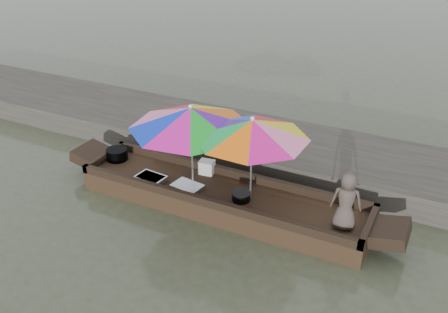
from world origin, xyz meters
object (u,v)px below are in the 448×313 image
at_px(charcoal_grill, 241,196).
at_px(vendor, 346,201).
at_px(tray_scallop, 187,186).
at_px(cooking_pot, 117,154).
at_px(tray_crayfish, 151,179).
at_px(umbrella_stern, 251,159).
at_px(boat_hull, 222,199).
at_px(supply_bag, 207,167).
at_px(umbrella_bow, 192,146).

distance_m(charcoal_grill, vendor, 1.84).
bearing_deg(tray_scallop, cooking_pot, 169.74).
relative_size(tray_crayfish, umbrella_stern, 0.28).
height_order(boat_hull, supply_bag, supply_bag).
distance_m(charcoal_grill, umbrella_bow, 1.25).
relative_size(charcoal_grill, supply_bag, 1.12).
bearing_deg(boat_hull, charcoal_grill, -15.19).
distance_m(boat_hull, vendor, 2.34).
bearing_deg(charcoal_grill, boat_hull, 164.81).
relative_size(boat_hull, charcoal_grill, 16.97).
bearing_deg(supply_bag, tray_scallop, -95.22).
relative_size(boat_hull, vendor, 5.31).
xyz_separation_m(tray_crayfish, supply_bag, (0.80, 0.72, 0.09)).
distance_m(charcoal_grill, umbrella_stern, 0.72).
bearing_deg(supply_bag, vendor, -11.71).
bearing_deg(umbrella_stern, tray_crayfish, -171.99).
height_order(tray_scallop, umbrella_stern, umbrella_stern).
distance_m(boat_hull, umbrella_stern, 1.10).
xyz_separation_m(charcoal_grill, vendor, (1.79, -0.01, 0.43)).
relative_size(cooking_pot, tray_crayfish, 0.78).
distance_m(cooking_pot, charcoal_grill, 2.87).
height_order(boat_hull, vendor, vendor).
bearing_deg(vendor, boat_hull, -12.82).
relative_size(charcoal_grill, umbrella_bow, 0.14).
bearing_deg(supply_bag, charcoal_grill, -30.03).
relative_size(vendor, umbrella_bow, 0.46).
height_order(boat_hull, cooking_pot, cooking_pot).
bearing_deg(tray_scallop, vendor, 1.22).
xyz_separation_m(tray_scallop, charcoal_grill, (1.04, 0.07, 0.04)).
xyz_separation_m(boat_hull, charcoal_grill, (0.44, -0.12, 0.25)).
height_order(vendor, umbrella_stern, umbrella_stern).
xyz_separation_m(tray_scallop, vendor, (2.84, 0.06, 0.47)).
xyz_separation_m(boat_hull, cooking_pot, (-2.42, 0.14, 0.29)).
distance_m(tray_scallop, vendor, 2.88).
distance_m(charcoal_grill, supply_bag, 1.14).
xyz_separation_m(cooking_pot, tray_scallop, (1.82, -0.33, -0.08)).
bearing_deg(supply_bag, cooking_pot, -170.68).
height_order(tray_scallop, vendor, vendor).
height_order(cooking_pot, tray_crayfish, cooking_pot).
xyz_separation_m(boat_hull, supply_bag, (-0.54, 0.45, 0.30)).
relative_size(boat_hull, tray_crayfish, 9.89).
relative_size(tray_crayfish, tray_scallop, 1.00).
distance_m(boat_hull, tray_scallop, 0.66).
bearing_deg(tray_scallop, charcoal_grill, 3.64).
bearing_deg(boat_hull, supply_bag, 140.38).
bearing_deg(cooking_pot, umbrella_stern, -2.73).
relative_size(vendor, umbrella_stern, 0.52).
xyz_separation_m(supply_bag, umbrella_stern, (1.11, -0.45, 0.65)).
distance_m(tray_scallop, supply_bag, 0.65).
height_order(cooking_pot, umbrella_stern, umbrella_stern).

